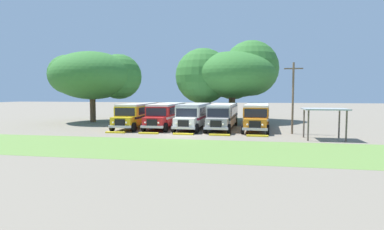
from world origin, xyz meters
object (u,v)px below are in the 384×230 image
Objects in this scene: secondary_tree at (96,76)px; utility_pole at (293,96)px; parked_bus_slot_0 at (138,114)px; waiting_shelter at (325,111)px; parked_bus_slot_1 at (167,114)px; parked_bus_slot_3 at (223,115)px; broad_shade_tree at (231,74)px; parked_bus_slot_2 at (195,114)px; parked_bus_slot_4 at (257,115)px.

utility_pole is at bearing -18.75° from secondary_tree.
utility_pole is at bearing 76.79° from parked_bus_slot_0.
utility_pole is 1.96× the size of waiting_shelter.
parked_bus_slot_1 is 1.54× the size of utility_pole.
waiting_shelter is at bearing 65.80° from parked_bus_slot_1.
broad_shade_tree is at bearing -178.91° from parked_bus_slot_3.
secondary_tree reaches higher than parked_bus_slot_3.
parked_bus_slot_2 is 1.00× the size of parked_bus_slot_3.
secondary_tree is (-18.39, 4.96, 4.98)m from parked_bus_slot_3.
parked_bus_slot_4 is at bearing 89.23° from parked_bus_slot_0.
broad_shade_tree reaches higher than secondary_tree.
parked_bus_slot_2 and parked_bus_slot_4 have the same top height.
waiting_shelter is at bearing -57.69° from utility_pole.
parked_bus_slot_0 is 15.62m from broad_shade_tree.
parked_bus_slot_0 is at bearing -135.82° from broad_shade_tree.
utility_pole is (13.90, -3.93, 2.19)m from parked_bus_slot_1.
parked_bus_slot_2 reaches higher than waiting_shelter.
broad_shade_tree is at bearing 117.74° from waiting_shelter.
parked_bus_slot_0 is at bearing 168.63° from utility_pole.
waiting_shelter is (19.57, -6.92, 0.87)m from parked_bus_slot_0.
parked_bus_slot_1 is at bearing -94.50° from parked_bus_slot_2.
broad_shade_tree is 19.34m from secondary_tree.
parked_bus_slot_0 is 1.54× the size of utility_pole.
parked_bus_slot_2 is 12.02m from broad_shade_tree.
parked_bus_slot_2 is at bearing 161.17° from utility_pole.
parked_bus_slot_1 is at bearing -125.67° from broad_shade_tree.
broad_shade_tree is (3.58, 10.18, 5.29)m from parked_bus_slot_2.
secondary_tree is at bearing -124.30° from parked_bus_slot_0.
parked_bus_slot_1 is at bearing -89.31° from parked_bus_slot_3.
utility_pole reaches higher than parked_bus_slot_4.
parked_bus_slot_4 is (7.12, 0.20, 0.00)m from parked_bus_slot_2.
parked_bus_slot_1 is 3.01× the size of waiting_shelter.
waiting_shelter is (5.49, -7.18, 0.87)m from parked_bus_slot_4.
parked_bus_slot_2 is 3.02× the size of waiting_shelter.
utility_pole reaches higher than parked_bus_slot_2.
parked_bus_slot_0 is 10.84m from secondary_tree.
secondary_tree is 30.49m from waiting_shelter.
parked_bus_slot_3 is at bearing 142.54° from waiting_shelter.
parked_bus_slot_4 is 0.74× the size of broad_shade_tree.
waiting_shelter is at bearing -23.58° from secondary_tree.
secondary_tree is at bearing -102.47° from parked_bus_slot_3.
secondary_tree is at bearing 156.42° from waiting_shelter.
parked_bus_slot_3 is (3.31, 0.14, 0.00)m from parked_bus_slot_2.
parked_bus_slot_1 is 6.77m from parked_bus_slot_3.
parked_bus_slot_3 is at bearing 152.57° from utility_pole.
waiting_shelter is at bearing 62.66° from parked_bus_slot_2.
waiting_shelter is (12.61, -6.98, 0.87)m from parked_bus_slot_2.
waiting_shelter is (27.69, -12.09, -4.11)m from secondary_tree.
waiting_shelter is at bearing 41.01° from parked_bus_slot_4.
broad_shade_tree is at bearing 144.72° from parked_bus_slot_1.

